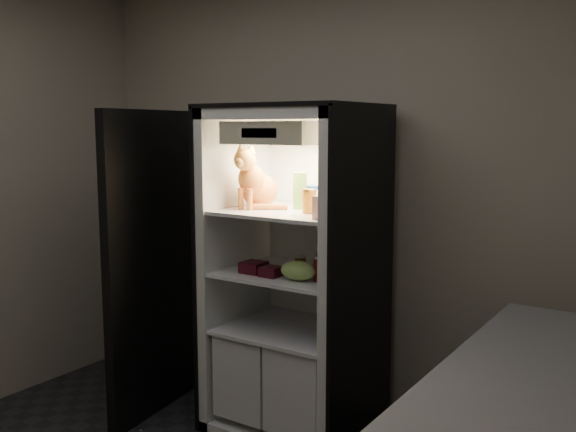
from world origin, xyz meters
name	(u,v)px	position (x,y,z in m)	size (l,w,h in m)	color
room_shell	(101,162)	(0.00, 0.00, 1.62)	(3.60, 3.60, 3.60)	white
refrigerator	(297,295)	(0.00, 1.38, 0.79)	(0.90, 0.72, 1.88)	white
fridge_door	(154,266)	(-0.84, 1.09, 0.91)	(0.18, 0.87, 1.85)	black
tabby_cat	(256,184)	(-0.22, 1.29, 1.43)	(0.31, 0.36, 0.38)	#C45E19
parmesan_shaker	(300,191)	(0.01, 1.40, 1.39)	(0.08, 0.08, 0.21)	#238239
mayo_tub	(312,196)	(0.03, 1.49, 1.35)	(0.09, 0.09, 0.13)	white
salsa_jar	(309,201)	(0.15, 1.27, 1.36)	(0.07, 0.07, 0.13)	maroon
pepper_jar	(332,193)	(0.22, 1.38, 1.39)	(0.12, 0.12, 0.21)	#A91617
cream_carton	(321,208)	(0.32, 1.11, 1.35)	(0.07, 0.07, 0.12)	silver
soda_can_a	(328,264)	(0.20, 1.39, 1.00)	(0.06, 0.06, 0.11)	black
soda_can_b	(323,265)	(0.22, 1.31, 1.01)	(0.07, 0.07, 0.14)	black
soda_can_c	(320,269)	(0.25, 1.21, 1.00)	(0.07, 0.07, 0.13)	black
condiment_jar	(300,263)	(0.04, 1.35, 0.99)	(0.07, 0.07, 0.09)	#523B17
grape_bag	(298,271)	(0.14, 1.17, 0.99)	(0.20, 0.15, 0.10)	#83B152
berry_box_left	(254,267)	(-0.16, 1.18, 0.97)	(0.12, 0.12, 0.06)	#500D1F
berry_box_right	(271,272)	(-0.03, 1.16, 0.97)	(0.11, 0.11, 0.05)	#500D1F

